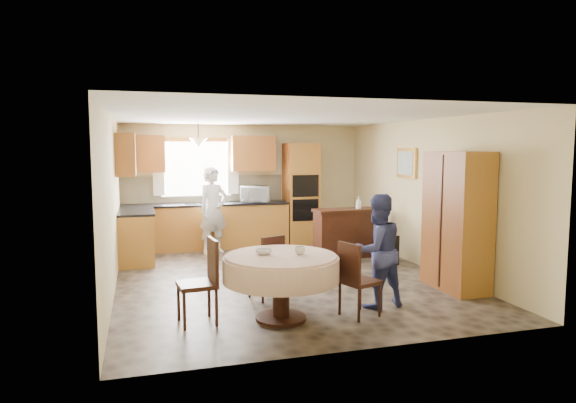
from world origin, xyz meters
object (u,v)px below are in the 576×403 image
(dining_table, at_px, (281,269))
(cupboard, at_px, (457,221))
(chair_right, at_px, (355,276))
(oven_tower, at_px, (301,194))
(chair_left, at_px, (204,277))
(chair_back, at_px, (269,264))
(sideboard, at_px, (345,234))
(person_sink, at_px, (213,211))
(person_dining, at_px, (377,251))

(dining_table, bearing_deg, cupboard, 12.27)
(chair_right, bearing_deg, oven_tower, -29.06)
(dining_table, distance_m, chair_left, 0.90)
(chair_left, xyz_separation_m, chair_back, (0.95, 0.67, -0.06))
(sideboard, height_order, chair_back, chair_back)
(dining_table, bearing_deg, chair_right, -9.93)
(chair_back, height_order, person_sink, person_sink)
(chair_left, xyz_separation_m, person_dining, (2.20, -0.01, 0.18))
(person_dining, bearing_deg, oven_tower, -103.83)
(sideboard, bearing_deg, chair_back, -133.78)
(cupboard, xyz_separation_m, dining_table, (-2.77, -0.60, -0.38))
(chair_left, bearing_deg, cupboard, 91.08)
(cupboard, relative_size, person_sink, 1.19)
(cupboard, height_order, chair_right, cupboard)
(sideboard, distance_m, dining_table, 3.72)
(cupboard, bearing_deg, oven_tower, 105.04)
(person_dining, bearing_deg, chair_back, -37.23)
(dining_table, distance_m, person_sink, 4.07)
(cupboard, relative_size, dining_table, 1.45)
(cupboard, relative_size, chair_right, 2.17)
(chair_right, xyz_separation_m, person_sink, (-1.11, 4.21, 0.33))
(oven_tower, height_order, chair_left, oven_tower)
(sideboard, xyz_separation_m, chair_right, (-1.21, -3.22, 0.08))
(oven_tower, height_order, dining_table, oven_tower)
(chair_right, height_order, person_sink, person_sink)
(oven_tower, bearing_deg, person_sink, -164.60)
(chair_back, height_order, chair_right, chair_right)
(oven_tower, relative_size, person_dining, 1.46)
(sideboard, height_order, cupboard, cupboard)
(person_sink, bearing_deg, oven_tower, -9.44)
(oven_tower, relative_size, person_sink, 1.27)
(chair_back, distance_m, person_sink, 3.26)
(cupboard, distance_m, chair_right, 2.10)
(person_sink, bearing_deg, cupboard, -73.84)
(dining_table, distance_m, chair_right, 0.90)
(oven_tower, relative_size, cupboard, 1.07)
(oven_tower, bearing_deg, chair_left, -120.30)
(sideboard, xyz_separation_m, cupboard, (0.68, -2.47, 0.57))
(person_sink, relative_size, person_dining, 1.15)
(cupboard, height_order, chair_back, cupboard)
(chair_left, bearing_deg, sideboard, 128.52)
(oven_tower, bearing_deg, cupboard, -74.96)
(dining_table, bearing_deg, person_sink, 93.21)
(oven_tower, xyz_separation_m, dining_table, (-1.70, -4.59, -0.45))
(cupboard, distance_m, dining_table, 2.86)
(sideboard, distance_m, chair_back, 3.02)
(chair_right, distance_m, person_sink, 4.36)
(chair_right, bearing_deg, chair_left, 60.73)
(chair_left, height_order, person_sink, person_sink)
(oven_tower, relative_size, sideboard, 1.79)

